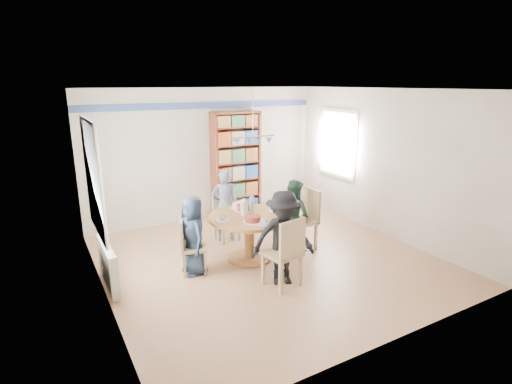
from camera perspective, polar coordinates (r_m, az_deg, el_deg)
ground at (r=6.61m, az=1.73°, el=-9.62°), size 5.00×5.00×0.00m
room_shell at (r=6.73m, az=-3.91°, el=5.55°), size 5.00×5.00×5.00m
radiator at (r=5.98m, az=-20.40°, el=-9.75°), size 0.12×1.00×0.60m
dining_table at (r=6.41m, az=-0.97°, el=-5.05°), size 1.30×1.30×0.75m
chair_left at (r=6.08m, az=-9.57°, el=-7.31°), size 0.48×0.48×0.86m
chair_right at (r=6.92m, az=7.05°, el=-3.42°), size 0.47×0.47×1.05m
chair_far at (r=7.29m, az=-4.48°, el=-3.08°), size 0.41×0.41×0.89m
chair_near at (r=5.56m, az=4.32°, el=-8.26°), size 0.52×0.52×1.03m
person_left at (r=6.02m, az=-8.94°, el=-6.14°), size 0.41×0.61×1.21m
person_right at (r=6.83m, az=5.44°, el=-3.27°), size 0.54×0.65×1.23m
person_far at (r=7.18m, az=-4.49°, el=-1.91°), size 0.55×0.44×1.33m
person_near at (r=5.64m, az=3.90°, el=-6.60°), size 1.01×0.78×1.37m
bookshelf at (r=8.51m, az=-2.86°, el=3.84°), size 1.06×0.32×2.22m
tableware at (r=6.33m, az=-1.28°, el=-2.83°), size 1.12×1.12×0.30m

